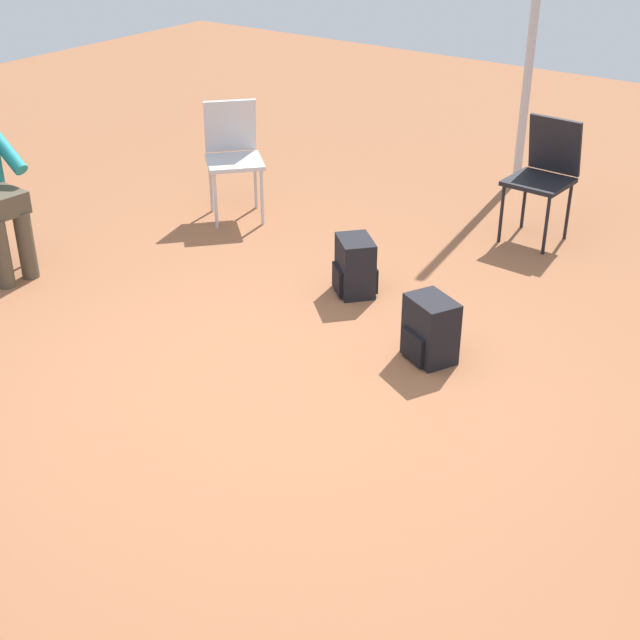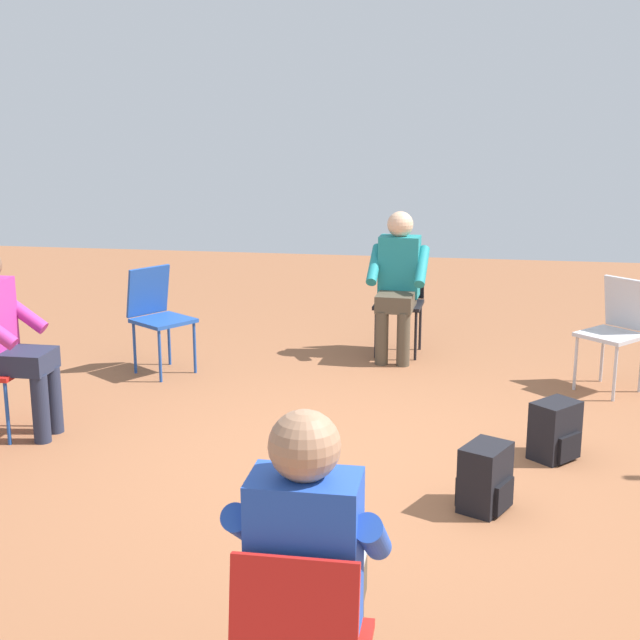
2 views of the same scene
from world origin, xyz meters
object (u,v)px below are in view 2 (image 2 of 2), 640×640
at_px(chair_northeast, 158,312).
at_px(person_in_magenta, 3,332).
at_px(person_in_teal, 398,277).
at_px(backpack_near_laptop_user, 485,481).
at_px(person_with_laptop, 310,563).
at_px(backpack_by_empty_chair, 555,434).
at_px(chair_east, 400,296).
at_px(chair_southeast, 617,326).

height_order(chair_northeast, person_in_magenta, person_in_magenta).
distance_m(person_in_teal, backpack_near_laptop_user, 3.02).
bearing_deg(person_with_laptop, backpack_by_empty_chair, 69.48).
xyz_separation_m(chair_east, chair_northeast, (-0.91, 1.87, 0.00)).
height_order(backpack_near_laptop_user, backpack_by_empty_chair, same).
bearing_deg(backpack_near_laptop_user, chair_northeast, 50.12).
bearing_deg(person_in_magenta, person_in_teal, 134.33).
distance_m(chair_northeast, backpack_near_laptop_user, 3.36).
distance_m(chair_northeast, person_in_magenta, 1.61).
relative_size(chair_southeast, person_in_teal, 0.69).
distance_m(person_with_laptop, backpack_near_laptop_user, 2.12).
relative_size(chair_southeast, backpack_near_laptop_user, 2.36).
xyz_separation_m(person_with_laptop, backpack_by_empty_chair, (2.74, -1.03, -0.53)).
xyz_separation_m(chair_southeast, chair_northeast, (-0.11, 3.56, 0.00)).
distance_m(chair_east, person_in_magenta, 3.40).
xyz_separation_m(person_with_laptop, person_in_teal, (4.85, 0.10, 0.00)).
bearing_deg(person_in_magenta, chair_southeast, 112.36).
height_order(chair_east, person_in_magenta, person_in_magenta).
relative_size(person_in_teal, person_in_magenta, 1.00).
relative_size(chair_east, person_with_laptop, 0.69).
height_order(chair_southeast, person_in_teal, person_in_teal).
xyz_separation_m(chair_southeast, backpack_near_laptop_user, (-2.25, 1.00, -0.34)).
bearing_deg(backpack_by_empty_chair, person_in_teal, 28.25).
xyz_separation_m(chair_east, backpack_near_laptop_user, (-3.05, -0.69, -0.34)).
height_order(person_with_laptop, backpack_near_laptop_user, person_with_laptop).
xyz_separation_m(chair_southeast, person_with_laptop, (-4.21, 1.60, 0.20)).
bearing_deg(person_in_teal, person_in_magenta, 47.39).
bearing_deg(backpack_near_laptop_user, chair_east, 12.71).
xyz_separation_m(chair_southeast, person_in_magenta, (-1.64, 4.05, 0.20)).
distance_m(person_with_laptop, person_in_magenta, 3.55).
height_order(person_with_laptop, person_in_teal, same).
relative_size(person_in_magenta, backpack_by_empty_chair, 3.44).
distance_m(chair_northeast, person_in_teal, 2.02).
relative_size(backpack_near_laptop_user, backpack_by_empty_chair, 1.00).
bearing_deg(person_in_teal, chair_southeast, 162.98).
relative_size(chair_east, backpack_near_laptop_user, 2.36).
height_order(person_in_magenta, backpack_by_empty_chair, person_in_magenta).
xyz_separation_m(chair_northeast, person_with_laptop, (-4.10, -1.96, 0.20)).
bearing_deg(backpack_by_empty_chair, chair_northeast, 65.59).
height_order(chair_east, backpack_by_empty_chair, chair_east).
xyz_separation_m(chair_northeast, backpack_near_laptop_user, (-2.14, -2.56, -0.34)).
height_order(chair_southeast, chair_northeast, same).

